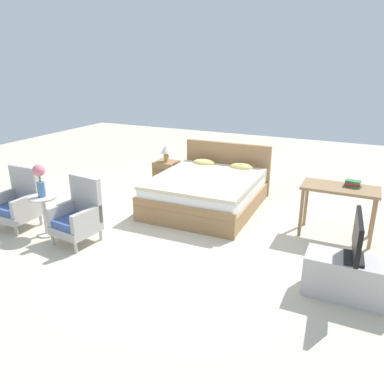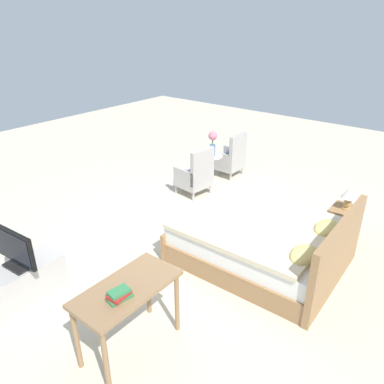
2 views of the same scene
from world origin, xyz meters
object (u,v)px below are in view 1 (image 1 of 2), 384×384
Objects in this scene: bed at (208,190)px; book_stack at (353,184)px; armchair_by_window_right at (78,217)px; vanity_desk at (340,195)px; nightstand at (167,174)px; flower_vase at (40,177)px; side_table at (44,211)px; armchair_by_window_left at (19,204)px; tv_flatscreen at (357,238)px; tv_stand at (350,278)px; table_lamp at (166,151)px.

bed is 8.78× the size of book_stack.
armchair_by_window_right reaches higher than vanity_desk.
flower_vase is at bearing -100.10° from nightstand.
flower_vase reaches higher than vanity_desk.
side_table is 2.45× the size of book_stack.
armchair_by_window_left is 1.00× the size of armchair_by_window_right.
tv_flatscreen is at bearing 3.46° from side_table.
tv_stand is (2.44, -1.82, -0.07)m from bed.
armchair_by_window_left is at bearing -177.56° from tv_flatscreen.
nightstand is (0.49, 2.75, -0.11)m from side_table.
side_table is at bearing -176.54° from tv_stand.
tv_flatscreen is (4.15, 0.25, -0.18)m from flower_vase.
book_stack is (-0.15, 1.60, 0.10)m from tv_flatscreen.
flower_vase is 0.68× the size of tv_flatscreen.
tv_flatscreen is at bearing -78.90° from vanity_desk.
tv_stand is 0.48m from tv_flatscreen.
side_table is at bearing -175.26° from armchair_by_window_right.
flower_vase is at bearing -176.54° from tv_stand.
nightstand is at bearing -90.00° from table_lamp.
book_stack is (-0.15, 1.60, 0.58)m from tv_stand.
armchair_by_window_left is 1.93× the size of flower_vase.
armchair_by_window_right is 1.93× the size of flower_vase.
bed reaches higher than side_table.
table_lamp is (-0.10, 2.70, 0.37)m from armchair_by_window_right.
vanity_desk is (-0.30, 1.52, 0.42)m from tv_stand.
nightstand reaches higher than tv_stand.
armchair_by_window_right is 0.78m from flower_vase.
vanity_desk is at bearing -154.34° from book_stack.
book_stack is (3.50, -0.90, 0.54)m from nightstand.
flower_vase is 4.20m from tv_stand.
nightstand is at bearing 150.93° from bed.
flower_vase is (-1.71, -2.07, 0.59)m from bed.
side_table is 0.85× the size of tv_flatscreen.
side_table is at bearing -155.19° from book_stack.
flower_vase reaches higher than table_lamp.
table_lamp is 4.43m from tv_flatscreen.
table_lamp is (0.49, 2.75, -0.15)m from flower_vase.
nightstand is at bearing 79.90° from flower_vase.
armchair_by_window_right reaches higher than side_table.
tv_flatscreen is at bearing -34.36° from table_lamp.
armchair_by_window_right is 3.70m from vanity_desk.
tv_stand is at bearing 3.25° from armchair_by_window_right.
book_stack is at bearing 21.43° from armchair_by_window_left.
bed is 2.33× the size of armchair_by_window_right.
vanity_desk is (3.36, -0.97, 0.38)m from nightstand.
table_lamp is at bearing 145.62° from tv_stand.
book_stack is (2.29, -0.23, 0.51)m from bed.
bed is at bearing 172.07° from vanity_desk.
book_stack reaches higher than vanity_desk.
tv_stand is at bearing -34.38° from table_lamp.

